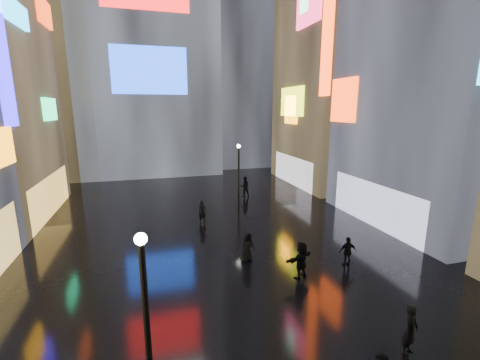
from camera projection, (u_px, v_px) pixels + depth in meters
name	position (u px, v px, depth m)	size (l,w,h in m)	color
ground	(208.00, 226.00, 22.24)	(140.00, 140.00, 0.00)	black
building_right_far	(341.00, 49.00, 32.88)	(10.28, 12.00, 28.00)	black
tower_main	(144.00, 0.00, 39.32)	(16.00, 14.20, 42.00)	black
tower_flank_right	(234.00, 43.00, 45.34)	(12.00, 12.00, 34.00)	black
tower_flank_left	(48.00, 63.00, 36.24)	(10.00, 10.00, 26.00)	black
lamp_near	(147.00, 320.00, 7.82)	(0.30, 0.30, 5.20)	black
lamp_far	(239.00, 172.00, 25.89)	(0.30, 0.30, 5.20)	black
pedestrian_3	(348.00, 251.00, 16.50)	(0.91, 0.38, 1.56)	black
pedestrian_4	(247.00, 246.00, 17.04)	(0.79, 0.51, 1.62)	black
pedestrian_5	(301.00, 260.00, 15.31)	(1.69, 0.54, 1.82)	black
pedestrian_6	(202.00, 212.00, 22.71)	(0.58, 0.38, 1.60)	black
pedestrian_7	(245.00, 186.00, 29.64)	(0.90, 0.70, 1.85)	black
umbrella_2	(248.00, 224.00, 16.77)	(0.95, 0.97, 0.87)	black
pedestrian_8	(410.00, 330.00, 10.50)	(0.64, 0.42, 1.75)	black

